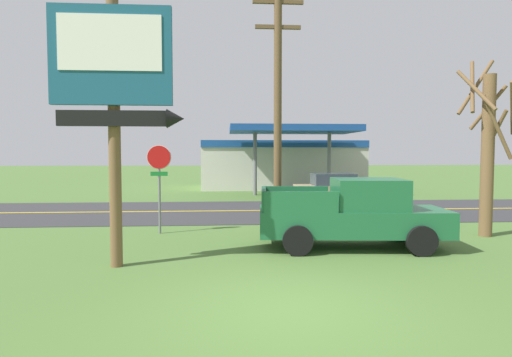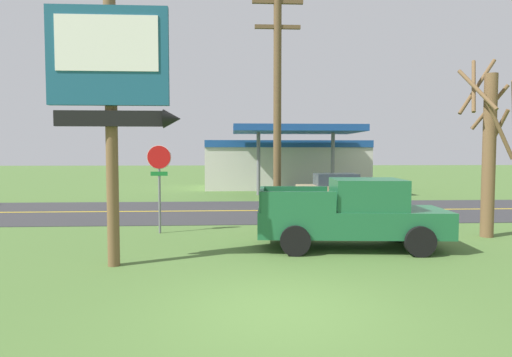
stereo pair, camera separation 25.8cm
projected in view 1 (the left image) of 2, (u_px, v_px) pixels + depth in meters
ground_plane at (289, 311)px, 7.50m from camera, size 180.00×180.00×0.00m
road_asphalt at (248, 211)px, 20.45m from camera, size 140.00×8.00×0.02m
road_centre_line at (248, 211)px, 20.45m from camera, size 126.00×0.20×0.01m
motel_sign at (115, 84)px, 10.09m from camera, size 3.01×0.54×6.32m
stop_sign at (159, 173)px, 14.62m from camera, size 0.80×0.08×2.95m
utility_pole at (278, 104)px, 14.46m from camera, size 1.65×0.26×8.07m
bare_tree at (488, 146)px, 14.12m from camera, size 1.93×1.77×5.79m
gas_station at (281, 163)px, 33.92m from camera, size 12.00×11.50×4.40m
pickup_green_parked_on_lawn at (354, 214)px, 12.46m from camera, size 5.35×2.57×1.96m
car_tan_mid_lane at (335, 189)px, 22.71m from camera, size 4.20×2.00×1.64m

